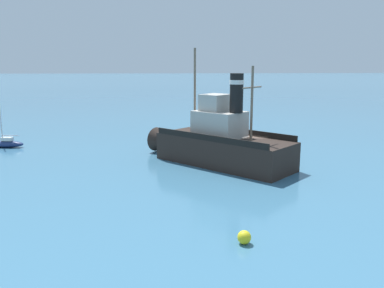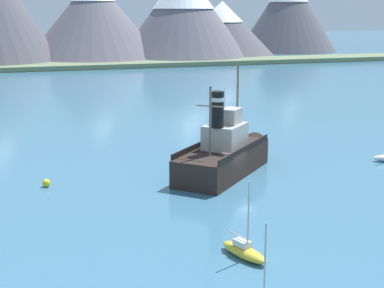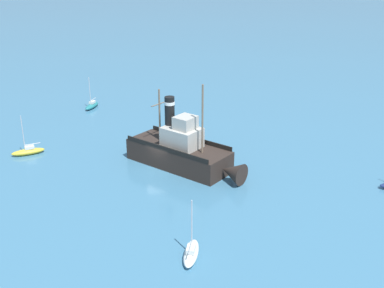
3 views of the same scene
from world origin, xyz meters
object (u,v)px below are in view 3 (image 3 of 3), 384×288
Objects in this scene: sailboat_teal at (92,105)px; sailboat_white at (191,253)px; sailboat_yellow at (28,151)px; mooring_buoy at (176,118)px; old_tugboat at (183,151)px.

sailboat_teal and sailboat_white have the same top height.
sailboat_yellow and sailboat_white have the same top height.
sailboat_teal is 7.26× the size of mooring_buoy.
mooring_buoy is (7.50, 12.38, -0.09)m from sailboat_teal.
sailboat_yellow is 7.26× the size of mooring_buoy.
sailboat_yellow is 28.44m from sailboat_white.
sailboat_white is (22.98, 16.77, 0.00)m from sailboat_yellow.
mooring_buoy is at bearing 177.58° from old_tugboat.
sailboat_teal is at bearing 160.80° from sailboat_yellow.
old_tugboat is 17.39m from sailboat_white.
old_tugboat reaches higher than sailboat_teal.
old_tugboat is 2.57× the size of sailboat_white.
mooring_buoy is at bearing 58.78° from sailboat_teal.
sailboat_white is 33.34m from mooring_buoy.
sailboat_teal is (-17.82, 6.21, 0.00)m from sailboat_yellow.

